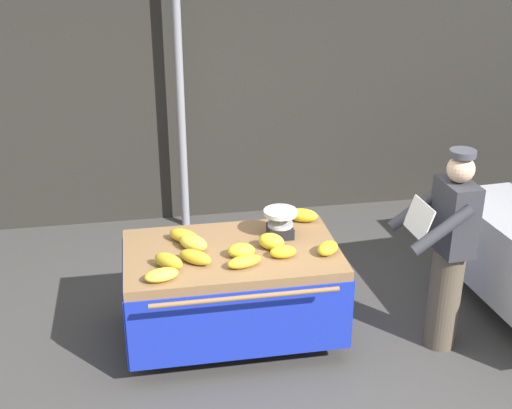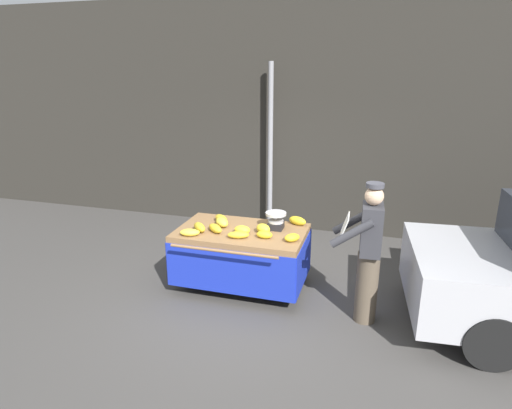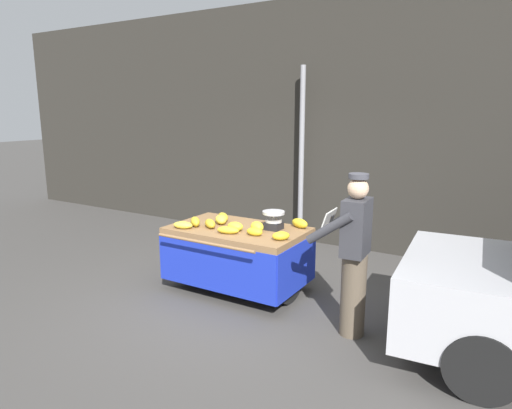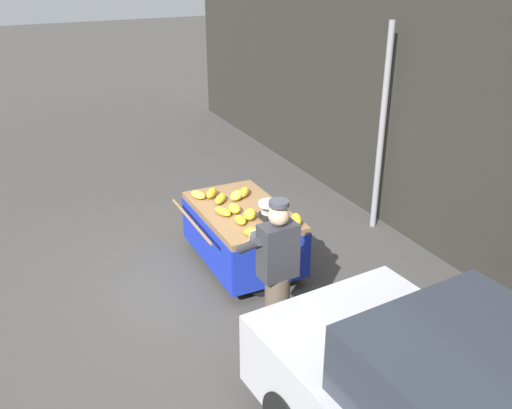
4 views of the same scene
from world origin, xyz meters
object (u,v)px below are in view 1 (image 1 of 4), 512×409
(weighing_scale, at_px, (280,223))
(banana_bunch_6, at_px, (195,257))
(banana_bunch_3, at_px, (244,261))
(banana_bunch_10, at_px, (184,236))
(banana_bunch_4, at_px, (283,252))
(vendor_person, at_px, (448,251))
(banana_bunch_7, at_px, (162,275))
(street_pole, at_px, (180,95))
(banana_bunch_5, at_px, (271,241))
(banana_bunch_9, at_px, (303,215))
(banana_bunch_1, at_px, (169,261))
(banana_bunch_2, at_px, (193,243))
(banana_cart, at_px, (232,274))
(banana_bunch_8, at_px, (328,248))
(banana_bunch_0, at_px, (241,251))

(weighing_scale, bearing_deg, banana_bunch_6, -154.95)
(banana_bunch_3, bearing_deg, banana_bunch_10, 130.47)
(banana_bunch_4, relative_size, vendor_person, 0.12)
(banana_bunch_7, bearing_deg, banana_bunch_6, 38.47)
(street_pole, height_order, vendor_person, street_pole)
(banana_bunch_5, distance_m, banana_bunch_9, 0.58)
(banana_bunch_1, distance_m, banana_bunch_4, 0.89)
(banana_bunch_2, distance_m, banana_bunch_10, 0.15)
(banana_bunch_5, height_order, banana_bunch_6, banana_bunch_5)
(banana_bunch_1, distance_m, banana_bunch_10, 0.44)
(banana_bunch_6, bearing_deg, weighing_scale, 25.05)
(banana_bunch_4, distance_m, banana_bunch_7, 0.97)
(banana_bunch_2, distance_m, vendor_person, 2.02)
(street_pole, xyz_separation_m, banana_bunch_10, (-0.15, -2.11, -0.62))
(banana_bunch_2, bearing_deg, weighing_scale, 8.63)
(banana_bunch_1, relative_size, vendor_person, 0.15)
(street_pole, height_order, banana_bunch_10, street_pole)
(banana_bunch_1, xyz_separation_m, banana_bunch_10, (0.15, 0.41, -0.00))
(banana_bunch_1, height_order, vendor_person, vendor_person)
(street_pole, xyz_separation_m, banana_bunch_3, (0.26, -2.60, -0.63))
(banana_cart, distance_m, banana_bunch_8, 0.81)
(banana_cart, distance_m, weighing_scale, 0.58)
(street_pole, distance_m, banana_bunch_1, 2.62)
(banana_bunch_8, relative_size, vendor_person, 0.12)
(banana_bunch_3, bearing_deg, banana_bunch_4, 16.36)
(banana_cart, relative_size, banana_bunch_5, 7.95)
(banana_bunch_1, relative_size, banana_bunch_9, 0.95)
(vendor_person, bearing_deg, weighing_scale, 156.03)
(banana_bunch_5, relative_size, banana_bunch_7, 0.85)
(banana_bunch_10, bearing_deg, banana_bunch_3, -49.53)
(banana_bunch_1, height_order, banana_bunch_10, banana_bunch_1)
(weighing_scale, bearing_deg, banana_bunch_3, -129.10)
(banana_bunch_4, xyz_separation_m, banana_bunch_8, (0.36, -0.00, 0.00))
(banana_bunch_7, bearing_deg, banana_bunch_5, 21.42)
(banana_bunch_3, relative_size, banana_bunch_5, 1.27)
(banana_bunch_5, distance_m, banana_bunch_6, 0.64)
(banana_bunch_8, height_order, vendor_person, vendor_person)
(street_pole, xyz_separation_m, banana_bunch_2, (-0.09, -2.25, -0.62))
(banana_bunch_7, relative_size, vendor_person, 0.15)
(banana_bunch_2, height_order, banana_bunch_7, banana_bunch_2)
(banana_bunch_1, height_order, banana_bunch_8, banana_bunch_1)
(banana_bunch_2, height_order, banana_bunch_5, banana_bunch_5)
(banana_bunch_3, relative_size, banana_bunch_8, 1.33)
(banana_bunch_0, bearing_deg, banana_bunch_2, 151.22)
(banana_bunch_7, xyz_separation_m, vendor_person, (2.25, 0.01, -0.02))
(weighing_scale, relative_size, banana_bunch_1, 1.10)
(banana_bunch_3, bearing_deg, banana_bunch_8, 7.71)
(banana_cart, relative_size, banana_bunch_3, 6.25)
(banana_bunch_6, distance_m, banana_bunch_7, 0.34)
(street_pole, distance_m, banana_bunch_3, 2.69)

